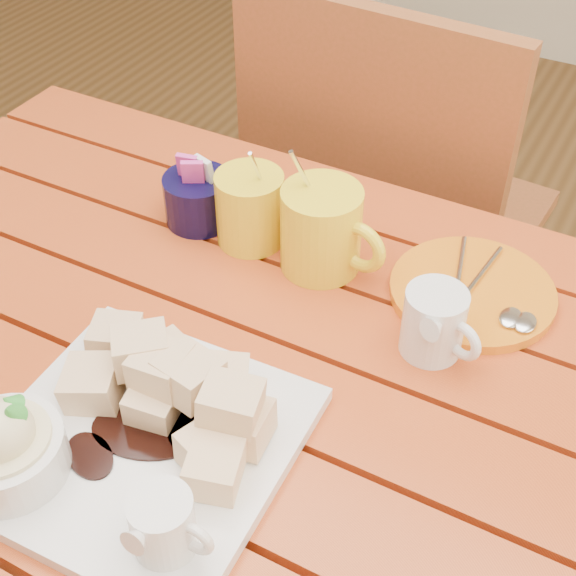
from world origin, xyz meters
The scene contains 8 objects.
table centered at (0.00, 0.00, 0.64)m, with size 1.20×0.79×0.75m.
dessert_plate centered at (-0.05, -0.15, 0.78)m, with size 0.28×0.28×0.11m.
coffee_mug_left centered at (-0.11, 0.20, 0.80)m, with size 0.12×0.08×0.14m.
coffee_mug_right centered at (-0.01, 0.20, 0.81)m, with size 0.14×0.10×0.16m.
cream_pitcher centered at (0.16, 0.12, 0.79)m, with size 0.10×0.08×0.08m.
sugar_caddy centered at (-0.19, 0.20, 0.78)m, with size 0.09×0.09×0.10m.
orange_saucer centered at (0.17, 0.23, 0.76)m, with size 0.19×0.19×0.02m.
chair_far centered at (-0.07, 0.61, 0.53)m, with size 0.47×0.47×0.95m.
Camera 1 is at (0.31, -0.48, 1.38)m, focal length 50.00 mm.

